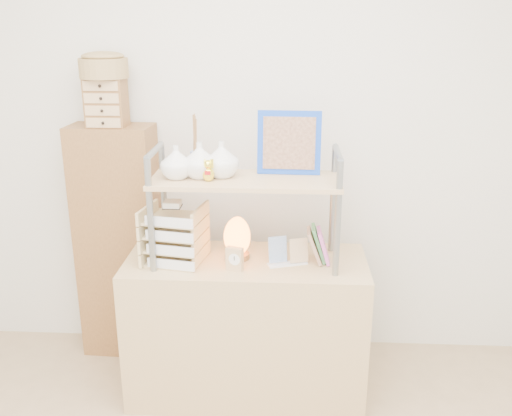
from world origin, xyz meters
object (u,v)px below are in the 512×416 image
at_px(letter_tray, 174,238).
at_px(salt_lamp, 237,237).
at_px(desk, 246,327).
at_px(cabinet, 119,243).

bearing_deg(letter_tray, salt_lamp, 11.32).
xyz_separation_m(desk, cabinet, (-0.75, 0.37, 0.30)).
bearing_deg(salt_lamp, letter_tray, -168.68).
distance_m(cabinet, salt_lamp, 0.81).
xyz_separation_m(desk, letter_tray, (-0.35, -0.04, 0.50)).
distance_m(desk, salt_lamp, 0.49).
distance_m(desk, cabinet, 0.89).
bearing_deg(cabinet, desk, -23.62).
bearing_deg(desk, cabinet, 153.84).
bearing_deg(salt_lamp, desk, -26.48).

